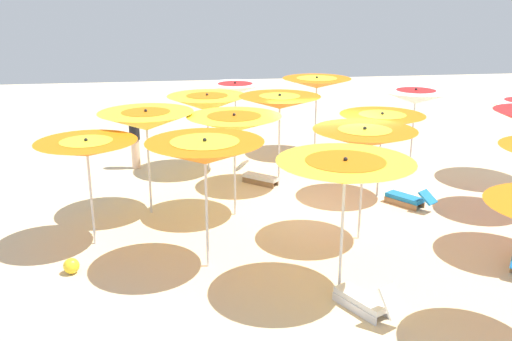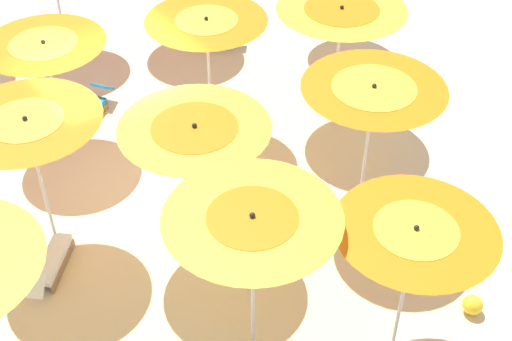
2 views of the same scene
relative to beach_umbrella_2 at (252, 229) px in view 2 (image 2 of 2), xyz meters
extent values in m
cube|color=beige|center=(-4.12, 0.28, -2.21)|extent=(41.31, 41.31, 0.04)
cylinder|color=silver|center=(0.00, 0.00, -1.10)|extent=(0.05, 0.05, 2.18)
cone|color=yellow|center=(0.00, 0.00, -0.01)|extent=(2.13, 2.13, 0.42)
cone|color=orange|center=(0.00, 0.00, 0.10)|extent=(1.08, 1.08, 0.21)
sphere|color=black|center=(0.00, 0.00, 0.23)|extent=(0.07, 0.07, 0.07)
cylinder|color=silver|center=(1.10, 1.58, -1.18)|extent=(0.05, 0.05, 2.02)
cone|color=orange|center=(1.10, 1.58, -0.17)|extent=(1.98, 1.98, 0.31)
cone|color=yellow|center=(1.10, 1.58, -0.09)|extent=(1.01, 1.01, 0.16)
sphere|color=black|center=(1.10, 1.58, 0.01)|extent=(0.07, 0.07, 0.07)
cylinder|color=silver|center=(-3.29, -1.43, -1.07)|extent=(0.05, 0.05, 2.24)
cone|color=orange|center=(-3.29, -1.43, 0.05)|extent=(2.09, 2.09, 0.33)
cone|color=yellow|center=(-3.29, -1.43, 0.14)|extent=(1.04, 1.04, 0.17)
sphere|color=black|center=(-3.29, -1.43, 0.25)|extent=(0.07, 0.07, 0.07)
cylinder|color=silver|center=(-1.93, 0.40, -1.12)|extent=(0.05, 0.05, 2.14)
cone|color=yellow|center=(-1.93, 0.40, -0.05)|extent=(2.11, 2.11, 0.36)
cone|color=orange|center=(-1.93, 0.40, 0.04)|extent=(1.20, 1.20, 0.21)
sphere|color=black|center=(-1.93, 0.40, 0.16)|extent=(0.07, 0.07, 0.07)
cylinder|color=silver|center=(-1.13, 2.92, -1.08)|extent=(0.05, 0.05, 2.22)
cone|color=orange|center=(-1.13, 2.92, 0.03)|extent=(2.11, 2.11, 0.42)
cone|color=yellow|center=(-1.13, 2.92, 0.12)|extent=(1.23, 1.23, 0.24)
sphere|color=black|center=(-1.13, 2.92, 0.27)|extent=(0.07, 0.07, 0.07)
cylinder|color=silver|center=(-5.60, -0.28, -1.23)|extent=(0.05, 0.05, 1.92)
cone|color=orange|center=(-5.60, -0.28, -0.27)|extent=(2.06, 2.06, 0.35)
cone|color=yellow|center=(-5.60, -0.28, -0.18)|extent=(1.14, 1.14, 0.19)
sphere|color=black|center=(-5.60, -0.28, -0.06)|extent=(0.07, 0.07, 0.07)
cylinder|color=silver|center=(-4.33, 2.11, -1.11)|extent=(0.05, 0.05, 2.16)
cone|color=orange|center=(-4.33, 2.11, -0.03)|extent=(2.07, 2.07, 0.36)
cone|color=yellow|center=(-4.33, 2.11, 0.06)|extent=(1.06, 1.06, 0.18)
sphere|color=black|center=(-4.33, 2.11, 0.18)|extent=(0.07, 0.07, 0.07)
cylinder|color=silver|center=(-3.30, 4.19, -1.11)|extent=(0.05, 0.05, 2.15)
cone|color=yellow|center=(-3.30, 4.19, -0.04)|extent=(2.25, 2.25, 0.39)
cone|color=orange|center=(-3.30, 4.19, 0.05)|extent=(1.30, 1.30, 0.23)
sphere|color=black|center=(-3.30, 4.19, 0.19)|extent=(0.07, 0.07, 0.07)
cylinder|color=silver|center=(-8.72, 1.14, -1.11)|extent=(0.05, 0.05, 2.17)
cube|color=olive|center=(-2.94, -1.77, -2.12)|extent=(0.76, 0.69, 0.14)
cube|color=olive|center=(-2.75, -1.56, -2.12)|extent=(0.76, 0.69, 0.14)
cube|color=white|center=(-2.85, -1.66, -2.00)|extent=(0.92, 0.88, 0.10)
cube|color=white|center=(-2.37, -2.10, -1.80)|extent=(0.44, 0.44, 0.34)
cube|color=olive|center=(-5.90, 0.49, -2.12)|extent=(0.54, 0.76, 0.14)
cube|color=olive|center=(-6.18, 0.30, -2.12)|extent=(0.54, 0.76, 0.14)
cube|color=#1972B7|center=(-6.04, 0.40, -2.00)|extent=(0.79, 0.93, 0.10)
cube|color=#1972B7|center=(-6.39, 0.90, -1.83)|extent=(0.48, 0.48, 0.28)
cube|color=olive|center=(-6.93, 3.64, -2.12)|extent=(0.66, 0.78, 0.14)
cube|color=olive|center=(-7.17, 3.84, -2.12)|extent=(0.66, 0.78, 0.14)
cube|color=#1972B7|center=(-7.05, 3.74, -2.00)|extent=(0.87, 0.96, 0.10)
cube|color=#1972B7|center=(-6.63, 4.24, -1.82)|extent=(0.45, 0.46, 0.30)
cube|color=silver|center=(-3.34, 4.88, -2.12)|extent=(0.47, 0.89, 0.14)
cube|color=silver|center=(-3.63, 4.74, -2.12)|extent=(0.47, 0.89, 0.14)
cube|color=white|center=(-3.49, 4.81, -2.00)|extent=(0.73, 1.02, 0.10)
cube|color=white|center=(-3.77, 5.38, -1.75)|extent=(0.43, 0.43, 0.44)
sphere|color=yellow|center=(1.37, 2.84, -2.04)|extent=(0.29, 0.29, 0.29)
camera|label=1|loc=(-0.59, 12.67, 2.78)|focal=40.09mm
camera|label=2|loc=(4.78, -3.35, 5.89)|focal=49.68mm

